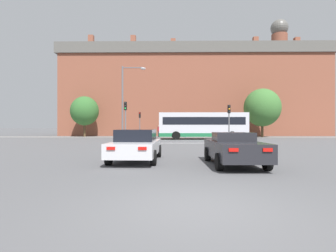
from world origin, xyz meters
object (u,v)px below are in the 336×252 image
(car_saloon_left, at_px, (137,145))
(traffic_light_near_left, at_px, (125,115))
(bus_crossing_lead, at_px, (203,125))
(traffic_light_far_right, at_px, (214,120))
(traffic_light_far_left, at_px, (140,120))
(pedestrian_walking_east, at_px, (159,130))
(pedestrian_waiting, at_px, (185,131))
(pedestrian_walking_west, at_px, (236,130))
(car_roadster_right, at_px, (234,148))
(street_lamp_junction, at_px, (127,96))
(traffic_light_near_right, at_px, (229,117))

(car_saloon_left, distance_m, traffic_light_near_left, 13.85)
(bus_crossing_lead, xyz_separation_m, traffic_light_far_right, (2.29, 5.59, 0.72))
(traffic_light_far_left, relative_size, pedestrian_walking_east, 2.07)
(traffic_light_far_right, height_order, pedestrian_waiting, traffic_light_far_right)
(car_saloon_left, height_order, traffic_light_far_right, traffic_light_far_right)
(traffic_light_near_left, height_order, pedestrian_walking_west, traffic_light_near_left)
(car_roadster_right, distance_m, street_lamp_junction, 17.06)
(bus_crossing_lead, bearing_deg, traffic_light_far_left, -123.99)
(pedestrian_waiting, relative_size, pedestrian_walking_west, 0.94)
(traffic_light_far_left, xyz_separation_m, traffic_light_near_right, (10.16, -12.45, 0.02))
(traffic_light_far_left, bearing_deg, pedestrian_walking_east, 15.45)
(traffic_light_far_right, xyz_separation_m, traffic_light_near_right, (-0.56, -12.35, 0.03))
(pedestrian_waiting, bearing_deg, traffic_light_near_left, -131.49)
(traffic_light_far_right, height_order, pedestrian_walking_west, traffic_light_far_right)
(traffic_light_far_right, xyz_separation_m, street_lamp_junction, (-10.59, -11.80, 2.17))
(pedestrian_waiting, bearing_deg, street_lamp_junction, -131.90)
(bus_crossing_lead, height_order, traffic_light_near_right, traffic_light_near_right)
(car_roadster_right, distance_m, pedestrian_walking_west, 28.87)
(traffic_light_near_right, bearing_deg, car_saloon_left, -118.63)
(car_saloon_left, distance_m, street_lamp_junction, 14.55)
(traffic_light_near_right, relative_size, pedestrian_walking_east, 2.09)
(bus_crossing_lead, bearing_deg, traffic_light_far_right, 157.72)
(traffic_light_near_left, bearing_deg, bus_crossing_lead, 38.07)
(car_saloon_left, bearing_deg, pedestrian_waiting, 83.78)
(traffic_light_far_right, bearing_deg, pedestrian_walking_east, 173.83)
(traffic_light_near_left, relative_size, pedestrian_waiting, 2.54)
(traffic_light_far_left, distance_m, pedestrian_walking_east, 3.21)
(traffic_light_far_right, height_order, traffic_light_near_right, traffic_light_near_right)
(traffic_light_near_right, bearing_deg, traffic_light_far_right, 87.41)
(bus_crossing_lead, relative_size, traffic_light_near_right, 2.90)
(traffic_light_near_right, relative_size, pedestrian_waiting, 2.33)
(traffic_light_near_left, distance_m, pedestrian_walking_west, 19.42)
(car_saloon_left, xyz_separation_m, pedestrian_walking_west, (11.14, 26.73, 0.23))
(traffic_light_near_left, distance_m, pedestrian_walking_east, 13.36)
(traffic_light_far_right, relative_size, pedestrian_walking_west, 2.17)
(bus_crossing_lead, height_order, street_lamp_junction, street_lamp_junction)
(car_saloon_left, distance_m, traffic_light_far_left, 25.85)
(car_roadster_right, distance_m, pedestrian_waiting, 27.54)
(bus_crossing_lead, relative_size, traffic_light_near_left, 2.65)
(street_lamp_junction, distance_m, pedestrian_walking_west, 19.43)
(traffic_light_near_left, height_order, traffic_light_far_left, traffic_light_near_left)
(car_roadster_right, xyz_separation_m, traffic_light_far_left, (-7.17, 26.92, 1.78))
(traffic_light_near_left, bearing_deg, car_roadster_right, -64.25)
(pedestrian_walking_east, relative_size, pedestrian_walking_west, 1.05)
(traffic_light_near_right, xyz_separation_m, pedestrian_waiting, (-3.61, 13.06, -1.58))
(street_lamp_junction, height_order, pedestrian_walking_west, street_lamp_junction)
(car_saloon_left, bearing_deg, pedestrian_walking_east, 92.00)
(car_saloon_left, bearing_deg, car_roadster_right, -15.58)
(bus_crossing_lead, relative_size, pedestrian_walking_west, 6.36)
(car_saloon_left, bearing_deg, street_lamp_junction, 103.23)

